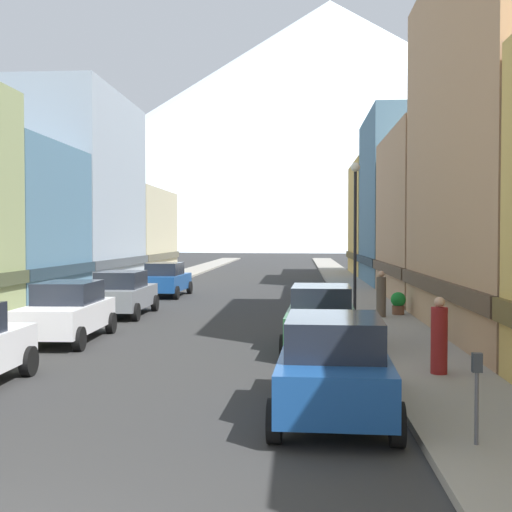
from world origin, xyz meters
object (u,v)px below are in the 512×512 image
car_right_0 (334,365)px  car_right_1 (321,318)px  car_left_3 (166,279)px  potted_plant_1 (398,302)px  pedestrian_1 (381,295)px  parking_meter_near (477,385)px  car_left_1 (67,311)px  streetlamp_right (355,215)px  car_left_2 (123,293)px  pedestrian_0 (439,338)px

car_right_0 → car_right_1: 6.66m
car_left_3 → car_right_1: same height
car_right_1 → potted_plant_1: (3.20, 7.27, -0.29)m
pedestrian_1 → parking_meter_near: bearing=-91.9°
parking_meter_near → potted_plant_1: (1.25, 15.84, -0.40)m
car_left_1 → car_right_1: (7.60, -1.09, 0.00)m
car_left_1 → potted_plant_1: car_left_1 is taller
car_left_1 → car_right_1: size_ratio=0.99×
car_left_1 → car_right_0: size_ratio=0.99×
car_left_1 → car_right_0: 10.86m
car_right_0 → pedestrian_1: bearing=79.4°
car_right_1 → pedestrian_1: bearing=69.3°
streetlamp_right → car_left_3: bearing=137.7°
car_left_1 → car_right_1: 7.68m
car_left_1 → car_right_0: (7.60, -7.75, 0.00)m
car_left_2 → car_right_1: 10.55m
car_left_1 → car_left_2: bearing=90.0°
potted_plant_1 → parking_meter_near: bearing=-94.5°
pedestrian_0 → pedestrian_1: pedestrian_1 is taller
car_right_0 → parking_meter_near: car_right_0 is taller
car_right_0 → pedestrian_1: pedestrian_1 is taller
car_left_1 → potted_plant_1: (10.80, 6.19, -0.29)m
car_left_2 → car_right_0: 15.91m
streetlamp_right → parking_meter_near: bearing=-88.6°
car_left_3 → potted_plant_1: bearing=-38.0°
car_left_1 → pedestrian_0: 11.11m
pedestrian_1 → streetlamp_right: (-0.90, 0.90, 3.04)m
car_left_3 → parking_meter_near: (9.55, -24.27, 0.11)m
car_right_0 → parking_meter_near: bearing=-44.2°
car_left_3 → parking_meter_near: size_ratio=3.35×
car_right_0 → car_left_1: bearing=134.4°
car_left_3 → car_right_0: 23.63m
potted_plant_1 → car_left_2: bearing=179.8°
car_left_1 → car_left_2: same height
streetlamp_right → pedestrian_0: bearing=-85.3°
car_left_3 → pedestrian_1: bearing=-42.5°
car_left_2 → car_left_3: size_ratio=0.99×
car_left_3 → potted_plant_1: size_ratio=5.16×
pedestrian_0 → parking_meter_near: bearing=-95.8°
streetlamp_right → car_left_1: bearing=-145.4°
car_left_3 → streetlamp_right: size_ratio=0.76×
car_right_0 → pedestrian_0: size_ratio=2.65×
car_right_0 → parking_meter_near: (1.95, -1.90, 0.11)m
potted_plant_1 → pedestrian_1: bearing=-133.8°
car_right_0 → pedestrian_1: (2.45, 13.16, 0.05)m
pedestrian_1 → streetlamp_right: 3.29m
car_left_1 → pedestrian_1: 11.41m
pedestrian_0 → car_left_3: bearing=117.4°
car_left_3 → potted_plant_1: car_left_3 is taller
car_right_0 → potted_plant_1: bearing=77.1°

